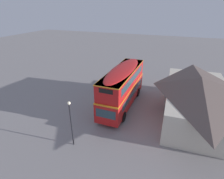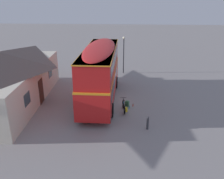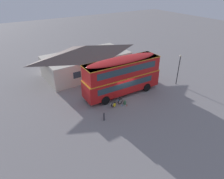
# 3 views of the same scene
# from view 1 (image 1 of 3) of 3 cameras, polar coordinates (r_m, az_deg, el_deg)

# --- Properties ---
(ground_plane) EXTENTS (120.00, 120.00, 0.00)m
(ground_plane) POSITION_cam_1_polar(r_m,az_deg,el_deg) (22.43, 1.85, -4.34)
(ground_plane) COLOR gray
(double_decker_bus) EXTENTS (10.15, 2.73, 4.79)m
(double_decker_bus) POSITION_cam_1_polar(r_m,az_deg,el_deg) (20.76, 3.40, 1.26)
(double_decker_bus) COLOR black
(double_decker_bus) RESTS_ON ground
(touring_bicycle) EXTENTS (1.73, 0.59, 1.00)m
(touring_bicycle) POSITION_cam_1_polar(r_m,az_deg,el_deg) (24.21, 0.10, -0.98)
(touring_bicycle) COLOR black
(touring_bicycle) RESTS_ON ground
(backpack_on_ground) EXTENTS (0.37, 0.38, 0.49)m
(backpack_on_ground) POSITION_cam_1_polar(r_m,az_deg,el_deg) (23.51, -1.30, -2.15)
(backpack_on_ground) COLOR #386642
(backpack_on_ground) RESTS_ON ground
(water_bottle_blue_sports) EXTENTS (0.07, 0.07, 0.24)m
(water_bottle_blue_sports) POSITION_cam_1_polar(r_m,az_deg,el_deg) (24.06, -1.24, -1.84)
(water_bottle_blue_sports) COLOR #338CBF
(water_bottle_blue_sports) RESTS_ON ground
(water_bottle_red_squeeze) EXTENTS (0.08, 0.08, 0.25)m
(water_bottle_red_squeeze) POSITION_cam_1_polar(r_m,az_deg,el_deg) (23.79, -2.37, -2.18)
(water_bottle_red_squeeze) COLOR #D84C33
(water_bottle_red_squeeze) RESTS_ON ground
(pub_building) EXTENTS (13.31, 7.25, 4.43)m
(pub_building) POSITION_cam_1_polar(r_m,az_deg,el_deg) (21.22, 25.77, -1.98)
(pub_building) COLOR beige
(pub_building) RESTS_ON ground
(street_lamp) EXTENTS (0.28, 0.28, 4.31)m
(street_lamp) POSITION_cam_1_polar(r_m,az_deg,el_deg) (15.11, -13.11, -9.18)
(street_lamp) COLOR black
(street_lamp) RESTS_ON ground
(kerb_bollard) EXTENTS (0.16, 0.16, 0.97)m
(kerb_bollard) POSITION_cam_1_polar(r_m,az_deg,el_deg) (26.95, -1.18, 2.15)
(kerb_bollard) COLOR #333338
(kerb_bollard) RESTS_ON ground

